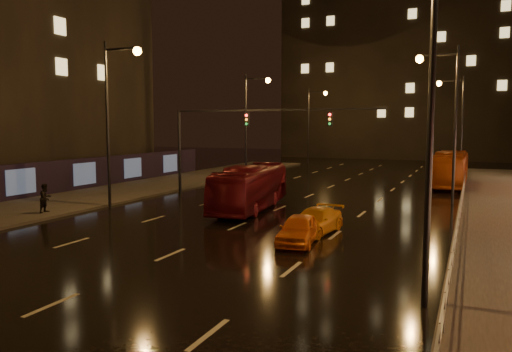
# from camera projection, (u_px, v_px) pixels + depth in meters

# --- Properties ---
(ground) EXTENTS (140.00, 140.00, 0.00)m
(ground) POSITION_uv_depth(u_px,v_px,m) (300.00, 200.00, 34.04)
(ground) COLOR black
(ground) RESTS_ON ground
(sidewalk_left) EXTENTS (7.00, 70.00, 0.15)m
(sidewalk_left) POSITION_uv_depth(u_px,v_px,m) (94.00, 197.00, 34.83)
(sidewalk_left) COLOR #38332D
(sidewalk_left) RESTS_ON ground
(building_distant) EXTENTS (44.00, 16.00, 36.00)m
(building_distant) POSITION_uv_depth(u_px,v_px,m) (431.00, 43.00, 78.11)
(building_distant) COLOR black
(building_distant) RESTS_ON ground
(hoarding_left) EXTENTS (0.30, 46.00, 2.50)m
(hoarding_left) POSITION_uv_depth(u_px,v_px,m) (19.00, 182.00, 33.44)
(hoarding_left) COLOR black
(hoarding_left) RESTS_ON ground
(traffic_signal) EXTENTS (15.31, 0.32, 6.20)m
(traffic_signal) POSITION_uv_depth(u_px,v_px,m) (234.00, 130.00, 35.58)
(traffic_signal) COLOR black
(traffic_signal) RESTS_ON ground
(streetlight_right) EXTENTS (2.64, 0.50, 10.00)m
(streetlight_right) POSITION_uv_depth(u_px,v_px,m) (406.00, 73.00, 13.44)
(streetlight_right) COLOR black
(streetlight_right) RESTS_ON ground
(railing_right) EXTENTS (0.05, 56.00, 1.00)m
(railing_right) POSITION_uv_depth(u_px,v_px,m) (461.00, 199.00, 28.08)
(railing_right) COLOR #99999E
(railing_right) RESTS_ON sidewalk_right
(bus_red) EXTENTS (3.41, 9.71, 2.65)m
(bus_red) POSITION_uv_depth(u_px,v_px,m) (251.00, 187.00, 29.96)
(bus_red) COLOR maroon
(bus_red) RESTS_ON ground
(bus_curb) EXTENTS (2.64, 10.48, 2.91)m
(bus_curb) POSITION_uv_depth(u_px,v_px,m) (450.00, 169.00, 41.42)
(bus_curb) COLOR #97390F
(bus_curb) RESTS_ON ground
(taxi_near) EXTENTS (1.87, 3.77, 1.24)m
(taxi_near) POSITION_uv_depth(u_px,v_px,m) (299.00, 229.00, 21.23)
(taxi_near) COLOR orange
(taxi_near) RESTS_ON ground
(taxi_far) EXTENTS (2.10, 4.17, 1.16)m
(taxi_far) POSITION_uv_depth(u_px,v_px,m) (315.00, 221.00, 23.26)
(taxi_far) COLOR orange
(taxi_far) RESTS_ON ground
(pedestrian_b) EXTENTS (0.71, 0.86, 1.64)m
(pedestrian_b) POSITION_uv_depth(u_px,v_px,m) (46.00, 198.00, 28.01)
(pedestrian_b) COLOR black
(pedestrian_b) RESTS_ON sidewalk_left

